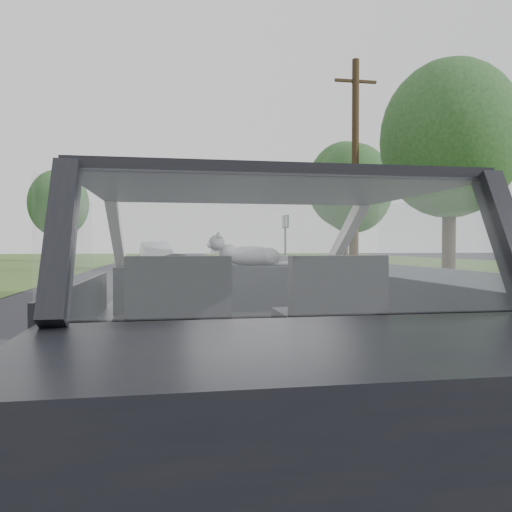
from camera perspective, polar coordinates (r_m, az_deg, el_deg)
name	(u,v)px	position (r m, az deg, el deg)	size (l,w,h in m)	color
ground	(248,443)	(3.07, -0.92, -20.61)	(140.00, 140.00, 0.00)	#27262E
subject_car	(248,318)	(2.88, -0.92, -7.09)	(1.80, 4.00, 1.45)	black
dashboard	(234,287)	(3.48, -2.53, -3.59)	(1.58, 0.45, 0.30)	black
driver_seat	(178,297)	(2.54, -8.87, -4.70)	(0.50, 0.72, 0.42)	black
passenger_seat	(331,295)	(2.68, 8.58, -4.40)	(0.50, 0.72, 0.42)	black
steering_wheel	(176,281)	(3.15, -9.08, -2.82)	(0.36, 0.36, 0.04)	black
cat	(251,255)	(3.47, -0.58, 0.16)	(0.53, 0.16, 0.24)	#9E9EA0
guardrail	(347,266)	(13.68, 10.41, -1.17)	(0.05, 90.00, 0.32)	gray
other_car	(156,254)	(27.40, -11.41, 0.20)	(1.62, 4.11, 1.35)	silver
highway_sign	(285,242)	(25.48, 3.37, 1.65)	(0.11, 1.08, 2.69)	#124220
utility_pole	(355,168)	(19.13, 11.28, 9.81)	(0.26, 0.26, 8.03)	#302316
tree_1	(449,170)	(21.68, 21.23, 9.12)	(5.49, 5.49, 8.32)	#1E421E
tree_2	(353,206)	(29.87, 11.06, 5.64)	(4.58, 4.58, 6.94)	#1E421E
tree_3	(345,202)	(43.64, 10.15, 6.09)	(6.43, 6.43, 9.75)	#1E421E
tree_6	(59,217)	(39.41, -21.61, 4.20)	(4.31, 4.31, 6.52)	#1E421E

